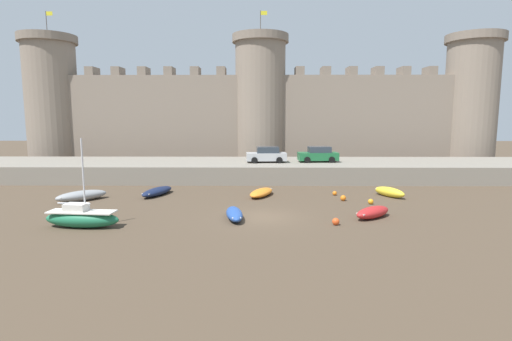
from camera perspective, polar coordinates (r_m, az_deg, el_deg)
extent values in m
plane|color=#4C3D2D|center=(26.07, 0.71, -6.67)|extent=(160.00, 160.00, 0.00)
cube|color=gray|center=(42.29, 0.64, 0.13)|extent=(67.36, 10.00, 1.74)
cube|color=gray|center=(53.39, 0.62, 7.10)|extent=(55.36, 2.80, 11.72)
cylinder|color=gray|center=(60.11, -27.11, 8.33)|extent=(6.51, 6.51, 15.91)
cylinder|color=#796B5D|center=(60.91, -27.62, 16.29)|extent=(7.29, 7.29, 1.00)
cylinder|color=#4C4742|center=(61.26, -27.75, 18.13)|extent=(0.10, 0.10, 3.00)
cube|color=yellow|center=(61.31, -27.43, 19.29)|extent=(0.80, 0.04, 0.50)
cylinder|color=gray|center=(53.41, 0.62, 9.35)|extent=(6.51, 6.51, 15.91)
cylinder|color=#796B5D|center=(54.30, 0.64, 18.30)|extent=(7.29, 7.29, 1.00)
cylinder|color=#4C4742|center=(54.70, 0.64, 20.36)|extent=(0.10, 0.10, 3.00)
cube|color=yellow|center=(54.97, 1.15, 21.58)|extent=(0.80, 0.04, 0.50)
cylinder|color=gray|center=(60.20, 28.31, 8.25)|extent=(6.51, 6.51, 15.91)
cylinder|color=#796B5D|center=(60.99, 28.84, 16.20)|extent=(7.29, 7.29, 1.00)
cube|color=gray|center=(58.02, -22.34, 12.92)|extent=(1.10, 2.52, 1.10)
cube|color=gray|center=(56.82, -19.10, 13.19)|extent=(1.10, 2.52, 1.10)
cube|color=gray|center=(55.81, -15.72, 13.43)|extent=(1.10, 2.52, 1.10)
cube|color=gray|center=(54.98, -12.22, 13.63)|extent=(1.10, 2.52, 1.10)
cube|color=gray|center=(54.35, -8.62, 13.79)|extent=(1.10, 2.52, 1.10)
cube|color=gray|center=(53.93, -4.95, 13.90)|extent=(1.10, 2.52, 1.10)
cube|color=gray|center=(53.95, 6.21, 13.88)|extent=(1.10, 2.52, 1.10)
cube|color=gray|center=(54.38, 9.88, 13.76)|extent=(1.10, 2.52, 1.10)
cube|color=gray|center=(55.02, 13.47, 13.59)|extent=(1.10, 2.52, 1.10)
cube|color=gray|center=(55.86, 16.96, 13.38)|extent=(1.10, 2.52, 1.10)
cube|color=gray|center=(56.88, 20.33, 13.13)|extent=(1.10, 2.52, 1.10)
cube|color=gray|center=(58.09, 23.57, 12.85)|extent=(1.10, 2.52, 1.10)
ellipsoid|color=yellow|center=(34.21, 18.52, -2.93)|extent=(2.29, 3.07, 0.77)
ellipsoid|color=#F2F246|center=(34.20, 18.52, -2.83)|extent=(1.85, 2.50, 0.43)
cube|color=beige|center=(34.05, 18.81, -2.82)|extent=(0.78, 0.56, 0.06)
cube|color=beige|center=(34.98, 17.11, -2.50)|extent=(0.58, 0.49, 0.08)
ellipsoid|color=red|center=(26.85, 16.34, -5.75)|extent=(3.05, 2.77, 0.74)
ellipsoid|color=#F23939|center=(26.83, 16.34, -5.63)|extent=(2.47, 2.24, 0.41)
cube|color=beige|center=(27.01, 16.63, -5.46)|extent=(0.73, 0.83, 0.06)
cube|color=beige|center=(25.88, 14.82, -6.02)|extent=(0.59, 0.63, 0.08)
ellipsoid|color=#141E3D|center=(33.99, -13.93, -2.93)|extent=(2.44, 4.12, 0.65)
ellipsoid|color=navy|center=(33.98, -13.93, -2.83)|extent=(1.95, 3.36, 0.36)
cube|color=beige|center=(34.21, -13.66, -2.68)|extent=(1.06, 0.53, 0.06)
cube|color=beige|center=(32.73, -15.40, -3.24)|extent=(0.74, 0.48, 0.08)
ellipsoid|color=orange|center=(32.67, 0.77, -3.17)|extent=(2.59, 3.82, 0.59)
ellipsoid|color=gold|center=(32.66, 0.77, -3.07)|extent=(2.08, 3.11, 0.33)
cube|color=beige|center=(32.41, 0.59, -3.08)|extent=(1.13, 0.62, 0.06)
cube|color=beige|center=(33.93, 1.65, -2.63)|extent=(0.79, 0.54, 0.08)
ellipsoid|color=#1E6B47|center=(25.74, -23.58, -6.40)|extent=(4.56, 1.69, 0.99)
cube|color=silver|center=(25.64, -23.63, -5.41)|extent=(4.01, 1.45, 0.08)
cube|color=silver|center=(25.75, -24.32, -4.80)|extent=(1.32, 0.95, 0.44)
cylinder|color=silver|center=(25.15, -23.46, -0.61)|extent=(0.10, 0.10, 4.27)
cylinder|color=silver|center=(25.76, -24.56, -4.29)|extent=(2.01, 0.26, 0.08)
ellipsoid|color=#234793|center=(25.54, -3.12, -6.22)|extent=(1.52, 3.41, 0.67)
ellipsoid|color=blue|center=(25.52, -3.12, -6.08)|extent=(1.21, 2.79, 0.37)
cube|color=beige|center=(25.75, -3.18, -5.87)|extent=(0.87, 0.34, 0.06)
cube|color=beige|center=(24.28, -2.81, -6.76)|extent=(0.59, 0.37, 0.08)
ellipsoid|color=gray|center=(33.75, -23.64, -3.31)|extent=(3.66, 3.60, 0.79)
ellipsoid|color=silver|center=(33.74, -23.65, -3.21)|extent=(2.97, 2.92, 0.43)
cube|color=beige|center=(33.82, -23.19, -3.09)|extent=(0.90, 0.92, 0.06)
cube|color=beige|center=(33.27, -26.09, -3.47)|extent=(0.69, 0.70, 0.08)
sphere|color=orange|center=(31.64, 12.35, -3.86)|extent=(0.44, 0.44, 0.44)
sphere|color=orange|center=(30.95, 16.07, -4.28)|extent=(0.40, 0.40, 0.40)
sphere|color=orange|center=(33.63, 11.18, -3.20)|extent=(0.36, 0.36, 0.36)
sphere|color=#E04C1E|center=(24.64, 11.33, -7.16)|extent=(0.44, 0.44, 0.44)
cube|color=#1E6638|center=(42.18, 8.83, 2.02)|extent=(4.20, 1.96, 0.80)
cube|color=#2D3842|center=(42.15, 9.05, 2.97)|extent=(2.35, 1.64, 0.64)
cylinder|color=black|center=(41.13, 7.34, 1.51)|extent=(0.65, 0.22, 0.64)
cylinder|color=black|center=(42.80, 6.92, 1.76)|extent=(0.65, 0.22, 0.64)
cylinder|color=black|center=(41.67, 10.78, 1.52)|extent=(0.65, 0.22, 0.64)
cylinder|color=black|center=(43.32, 10.24, 1.77)|extent=(0.65, 0.22, 0.64)
cube|color=#B2B5B7|center=(41.34, 1.48, 2.00)|extent=(4.20, 1.96, 0.80)
cube|color=#2D3842|center=(41.29, 1.69, 2.96)|extent=(2.35, 1.64, 0.64)
cylinder|color=black|center=(40.44, -0.22, 1.47)|extent=(0.65, 0.22, 0.64)
cylinder|color=black|center=(42.13, -0.34, 1.72)|extent=(0.65, 0.22, 0.64)
cylinder|color=black|center=(40.65, 3.36, 1.49)|extent=(0.65, 0.22, 0.64)
cylinder|color=black|center=(42.33, 3.10, 1.74)|extent=(0.65, 0.22, 0.64)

